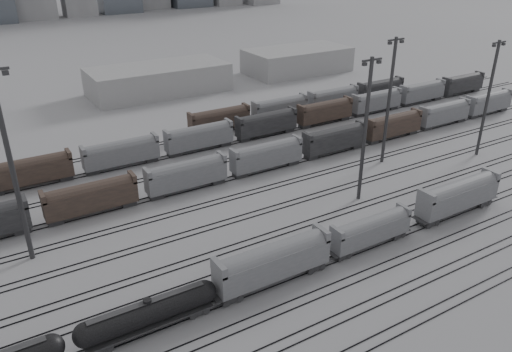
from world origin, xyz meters
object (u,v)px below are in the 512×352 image
tank_car_b (149,313)px  hopper_car_a (273,260)px  hopper_car_b (371,229)px  light_mast_c (365,128)px  hopper_car_c (458,194)px

tank_car_b → hopper_car_a: hopper_car_a is taller
hopper_car_b → light_mast_c: bearing=54.3°
tank_car_b → hopper_car_a: 17.00m
tank_car_b → light_mast_c: (42.92, 12.37, 10.75)m
tank_car_b → light_mast_c: bearing=16.1°
hopper_car_b → light_mast_c: 18.34m
hopper_car_b → hopper_car_a: bearing=180.0°
tank_car_b → hopper_car_b: hopper_car_b is taller
hopper_car_b → hopper_car_c: hopper_car_c is taller
tank_car_b → hopper_car_a: size_ratio=1.04×
tank_car_b → hopper_car_b: (34.02, 0.00, 0.55)m
tank_car_b → light_mast_c: 45.94m
hopper_car_b → hopper_car_c: (19.02, 0.00, 0.63)m
hopper_car_b → hopper_car_c: bearing=0.0°
hopper_car_a → hopper_car_c: hopper_car_c is taller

